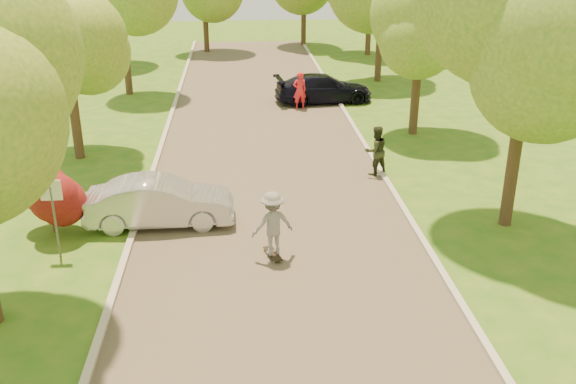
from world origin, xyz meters
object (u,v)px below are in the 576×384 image
object	(u,v)px
person_striped	(300,90)
silver_sedan	(160,202)
dark_sedan	(323,88)
skateboarder	(273,223)
longboard	(273,254)
street_sign	(52,202)
person_olive	(376,151)

from	to	relation	value
person_striped	silver_sedan	bearing A→B (deg)	56.55
dark_sedan	skateboarder	size ratio (longest dim) A/B	2.75
person_striped	skateboarder	bearing A→B (deg)	71.22
skateboarder	person_striped	bearing A→B (deg)	-115.07
silver_sedan	skateboarder	world-z (taller)	skateboarder
silver_sedan	person_striped	distance (m)	13.62
silver_sedan	longboard	distance (m)	3.95
street_sign	silver_sedan	distance (m)	3.20
street_sign	person_striped	size ratio (longest dim) A/B	1.21
skateboarder	person_striped	world-z (taller)	skateboarder
silver_sedan	longboard	size ratio (longest dim) A/B	4.59
skateboarder	silver_sedan	bearing A→B (deg)	-53.13
silver_sedan	dark_sedan	world-z (taller)	silver_sedan
longboard	person_olive	world-z (taller)	person_olive
dark_sedan	longboard	distance (m)	16.38
skateboarder	dark_sedan	bearing A→B (deg)	-119.00
street_sign	skateboarder	world-z (taller)	street_sign
longboard	person_striped	world-z (taller)	person_striped
person_olive	street_sign	bearing A→B (deg)	9.05
street_sign	silver_sedan	size ratio (longest dim) A/B	0.51
longboard	silver_sedan	bearing A→B (deg)	-53.13
street_sign	person_striped	distance (m)	16.34
street_sign	longboard	distance (m)	5.86
silver_sedan	skateboarder	xyz separation A→B (m)	(3.15, -2.31, 0.29)
skateboarder	person_striped	distance (m)	15.01
silver_sedan	skateboarder	size ratio (longest dim) A/B	2.44
longboard	skateboarder	distance (m)	0.89
skateboarder	street_sign	bearing A→B (deg)	-21.98
street_sign	dark_sedan	bearing A→B (deg)	59.58
person_olive	skateboarder	bearing A→B (deg)	35.92
person_striped	street_sign	bearing A→B (deg)	50.93
street_sign	dark_sedan	size ratio (longest dim) A/B	0.45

